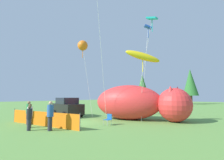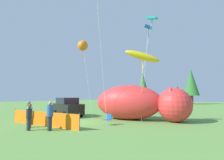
% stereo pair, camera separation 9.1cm
% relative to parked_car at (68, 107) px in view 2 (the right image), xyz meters
% --- Properties ---
extents(ground_plane, '(120.00, 120.00, 0.00)m').
position_rel_parked_car_xyz_m(ground_plane, '(3.82, -1.68, -0.98)').
color(ground_plane, '#609342').
extents(parked_car, '(4.10, 2.43, 1.98)m').
position_rel_parked_car_xyz_m(parked_car, '(0.00, 0.00, 0.00)').
color(parked_car, black).
rests_on(parked_car, ground).
extents(folding_chair, '(0.49, 0.49, 0.82)m').
position_rel_parked_car_xyz_m(folding_chair, '(6.96, -0.90, -0.50)').
color(folding_chair, '#1959A5').
rests_on(folding_chair, ground).
extents(inflatable_cat, '(8.72, 5.45, 3.18)m').
position_rel_parked_car_xyz_m(inflatable_cat, '(7.12, 2.87, 0.49)').
color(inflatable_cat, red).
rests_on(inflatable_cat, ground).
extents(safety_fence, '(7.18, 1.53, 1.12)m').
position_rel_parked_car_xyz_m(safety_fence, '(3.65, -4.45, -0.47)').
color(safety_fence, orange).
rests_on(safety_fence, ground).
extents(spectator_in_blue_shirt, '(0.39, 0.39, 1.77)m').
position_rel_parked_car_xyz_m(spectator_in_blue_shirt, '(2.37, -4.95, -0.01)').
color(spectator_in_blue_shirt, '#2D2D38').
rests_on(spectator_in_blue_shirt, ground).
extents(spectator_in_green_shirt, '(0.34, 0.34, 1.57)m').
position_rel_parked_car_xyz_m(spectator_in_green_shirt, '(4.76, -5.85, -0.12)').
color(spectator_in_green_shirt, '#2D2D38').
rests_on(spectator_in_green_shirt, ground).
extents(spectator_in_red_shirt, '(0.36, 0.36, 1.64)m').
position_rel_parked_car_xyz_m(spectator_in_red_shirt, '(3.71, -5.39, -0.09)').
color(spectator_in_red_shirt, '#2D2D38').
rests_on(spectator_in_red_shirt, ground).
extents(spectator_in_white_shirt, '(0.40, 0.40, 1.85)m').
position_rel_parked_car_xyz_m(spectator_in_white_shirt, '(5.77, -4.95, 0.03)').
color(spectator_in_white_shirt, '#2D2D38').
rests_on(spectator_in_white_shirt, ground).
extents(kite_yellow_hero, '(2.55, 2.56, 6.18)m').
position_rel_parked_car_xyz_m(kite_yellow_hero, '(8.38, 1.71, 4.47)').
color(kite_yellow_hero, silver).
rests_on(kite_yellow_hero, ground).
extents(kite_teal_diamond, '(2.49, 1.12, 9.73)m').
position_rel_parked_car_xyz_m(kite_teal_diamond, '(8.18, 3.67, 8.27)').
color(kite_teal_diamond, silver).
rests_on(kite_teal_diamond, ground).
extents(kite_blue_box, '(1.24, 2.91, 10.66)m').
position_rel_parked_car_xyz_m(kite_blue_box, '(5.67, 7.12, 9.12)').
color(kite_blue_box, silver).
rests_on(kite_blue_box, ground).
extents(kite_orange_flower, '(1.54, 1.16, 8.01)m').
position_rel_parked_car_xyz_m(kite_orange_flower, '(1.73, 0.56, 6.47)').
color(kite_orange_flower, silver).
rests_on(kite_orange_flower, ground).
extents(horizon_tree_west, '(3.89, 3.89, 9.28)m').
position_rel_parked_car_xyz_m(horizon_tree_west, '(0.04, 37.14, 4.72)').
color(horizon_tree_west, brown).
rests_on(horizon_tree_west, ground).
extents(horizon_tree_northeast, '(3.55, 3.55, 8.47)m').
position_rel_parked_car_xyz_m(horizon_tree_northeast, '(-11.79, 32.43, 4.22)').
color(horizon_tree_northeast, brown).
rests_on(horizon_tree_northeast, ground).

